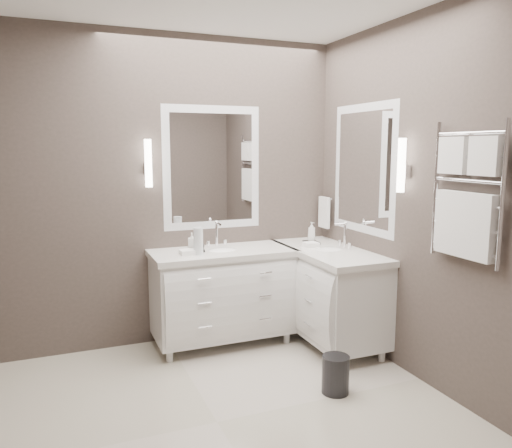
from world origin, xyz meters
name	(u,v)px	position (x,y,z in m)	size (l,w,h in m)	color
floor	(217,423)	(0.00, 0.00, -0.01)	(3.20, 3.00, 0.01)	beige
wall_back	(163,192)	(0.00, 1.50, 1.35)	(3.20, 0.01, 2.70)	#443B37
wall_front	(356,268)	(0.00, -1.50, 1.35)	(3.20, 0.01, 2.70)	#443B37
wall_right	(429,201)	(1.60, 0.00, 1.35)	(0.01, 3.00, 2.70)	#443B37
vanity_back	(223,290)	(0.45, 1.23, 0.49)	(1.24, 0.59, 0.97)	white
vanity_right	(328,289)	(1.33, 0.90, 0.49)	(0.59, 1.24, 0.97)	white
mirror_back	(212,168)	(0.45, 1.49, 1.55)	(0.90, 0.02, 1.10)	white
mirror_right	(363,169)	(1.59, 0.80, 1.55)	(0.02, 0.90, 1.10)	white
sconce_back	(148,164)	(-0.13, 1.43, 1.59)	(0.06, 0.06, 0.40)	white
sconce_right	(401,166)	(1.53, 0.22, 1.59)	(0.06, 0.06, 0.40)	white
towel_bar_corner	(324,212)	(1.54, 1.36, 1.12)	(0.03, 0.22, 0.30)	white
towel_ladder	(466,201)	(1.55, -0.40, 1.39)	(0.06, 0.58, 0.90)	white
waste_bin	(336,374)	(0.90, 0.05, 0.14)	(0.19, 0.19, 0.27)	black
amenity_tray_back	(196,250)	(0.22, 1.24, 0.86)	(0.14, 0.11, 0.02)	black
amenity_tray_right	(311,243)	(1.30, 1.18, 0.86)	(0.11, 0.15, 0.02)	black
water_bottle	(198,241)	(0.21, 1.12, 0.96)	(0.08, 0.08, 0.23)	silver
soap_bottle_a	(192,241)	(0.19, 1.26, 0.94)	(0.06, 0.06, 0.14)	white
soap_bottle_b	(200,244)	(0.25, 1.21, 0.92)	(0.07, 0.07, 0.09)	black
soap_bottle_c	(312,232)	(1.30, 1.18, 0.96)	(0.07, 0.07, 0.18)	white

